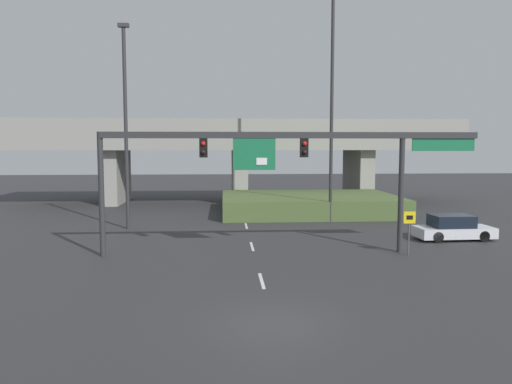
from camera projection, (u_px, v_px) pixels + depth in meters
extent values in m
plane|color=#2D2D30|center=(273.00, 321.00, 15.72)|extent=(160.00, 160.00, 0.00)
cube|color=silver|center=(262.00, 281.00, 20.43)|extent=(0.14, 2.40, 0.01)
cube|color=silver|center=(252.00, 246.00, 27.35)|extent=(0.14, 2.40, 0.01)
cube|color=silver|center=(246.00, 226.00, 34.28)|extent=(0.14, 2.40, 0.01)
cube|color=silver|center=(242.00, 212.00, 41.20)|extent=(0.14, 2.40, 0.01)
cylinder|color=#2D2D30|center=(101.00, 195.00, 24.67)|extent=(0.28, 0.28, 6.20)
cylinder|color=#2D2D30|center=(401.00, 193.00, 25.65)|extent=(0.28, 0.28, 6.20)
cube|color=#2D2D30|center=(292.00, 135.00, 25.01)|extent=(19.03, 0.32, 0.32)
cube|color=black|center=(203.00, 148.00, 24.78)|extent=(0.40, 0.28, 0.95)
sphere|color=red|center=(203.00, 144.00, 24.59)|extent=(0.22, 0.22, 0.22)
sphere|color=black|center=(203.00, 152.00, 24.63)|extent=(0.22, 0.22, 0.22)
cube|color=black|center=(304.00, 148.00, 25.10)|extent=(0.40, 0.28, 0.95)
sphere|color=red|center=(305.00, 144.00, 24.91)|extent=(0.22, 0.22, 0.22)
sphere|color=black|center=(305.00, 152.00, 24.95)|extent=(0.22, 0.22, 0.22)
cube|color=#196B42|center=(254.00, 154.00, 24.87)|extent=(2.12, 0.08, 1.58)
cube|color=white|center=(262.00, 161.00, 24.88)|extent=(0.53, 0.03, 0.35)
cube|color=#196B42|center=(443.00, 145.00, 25.49)|extent=(3.26, 0.07, 0.64)
cylinder|color=#4C4C4C|center=(409.00, 233.00, 24.97)|extent=(0.08, 0.08, 2.29)
cube|color=yellow|center=(410.00, 218.00, 24.86)|extent=(0.60, 0.03, 0.60)
cube|color=black|center=(410.00, 218.00, 24.84)|extent=(0.33, 0.01, 0.21)
cylinder|color=#2D2D30|center=(126.00, 130.00, 32.51)|extent=(0.24, 0.24, 13.06)
cube|color=#333333|center=(123.00, 25.00, 31.88)|extent=(0.70, 0.36, 0.24)
cylinder|color=#2D2D30|center=(332.00, 103.00, 35.38)|extent=(0.24, 0.24, 17.05)
cube|color=gray|center=(239.00, 140.00, 48.55)|extent=(41.70, 8.64, 1.91)
cube|color=gray|center=(241.00, 124.00, 44.33)|extent=(41.70, 0.40, 0.90)
cube|color=gray|center=(117.00, 176.00, 48.12)|extent=(1.40, 6.91, 5.09)
cube|color=gray|center=(239.00, 176.00, 48.88)|extent=(1.40, 6.91, 5.09)
cube|color=gray|center=(358.00, 175.00, 49.64)|extent=(1.40, 6.91, 5.09)
cube|color=#4C6033|center=(309.00, 204.00, 40.91)|extent=(14.12, 9.98, 1.46)
cube|color=silver|center=(454.00, 232.00, 29.29)|extent=(4.53, 2.01, 0.60)
cube|color=black|center=(451.00, 221.00, 29.21)|extent=(2.38, 1.75, 0.70)
cylinder|color=black|center=(469.00, 231.00, 30.25)|extent=(0.65, 0.24, 0.64)
cylinder|color=black|center=(484.00, 236.00, 28.64)|extent=(0.65, 0.24, 0.64)
cylinder|color=black|center=(425.00, 232.00, 29.97)|extent=(0.65, 0.24, 0.64)
cylinder|color=black|center=(438.00, 237.00, 28.36)|extent=(0.65, 0.24, 0.64)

